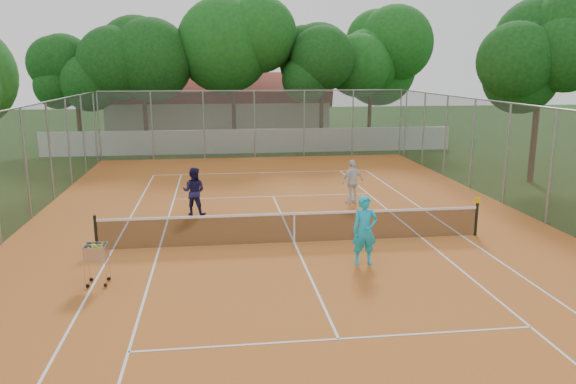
{
  "coord_description": "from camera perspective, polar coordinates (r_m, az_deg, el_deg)",
  "views": [
    {
      "loc": [
        -2.34,
        -16.52,
        5.36
      ],
      "look_at": [
        0.0,
        1.5,
        1.3
      ],
      "focal_mm": 35.0,
      "sensor_mm": 36.0,
      "label": 1
    }
  ],
  "objects": [
    {
      "name": "clubhouse",
      "position": [
        45.64,
        -7.04,
        8.53
      ],
      "size": [
        16.4,
        9.0,
        4.4
      ],
      "primitive_type": "cube",
      "color": "beige",
      "rests_on": "ground"
    },
    {
      "name": "player_far_right",
      "position": [
        22.48,
        6.58,
        1.06
      ],
      "size": [
        1.12,
        0.81,
        1.76
      ],
      "primitive_type": "imported",
      "rotation": [
        0.0,
        0.0,
        3.56
      ],
      "color": "white",
      "rests_on": "court_pad"
    },
    {
      "name": "court_lines",
      "position": [
        17.52,
        0.63,
        -5.14
      ],
      "size": [
        10.98,
        23.78,
        0.01
      ],
      "primitive_type": "cube",
      "color": "white",
      "rests_on": "court_pad"
    },
    {
      "name": "player_near",
      "position": [
        15.55,
        7.8,
        -3.88
      ],
      "size": [
        0.7,
        0.47,
        1.92
      ],
      "primitive_type": "imported",
      "rotation": [
        0.0,
        0.0,
        -0.01
      ],
      "color": "#1AB6E2",
      "rests_on": "court_pad"
    },
    {
      "name": "tropical_trees",
      "position": [
        38.6,
        -4.02,
        12.03
      ],
      "size": [
        29.0,
        19.0,
        10.0
      ],
      "primitive_type": "cube",
      "color": "#0D3510",
      "rests_on": "ground"
    },
    {
      "name": "ground",
      "position": [
        17.53,
        0.63,
        -5.21
      ],
      "size": [
        120.0,
        120.0,
        0.0
      ],
      "primitive_type": "plane",
      "color": "#16330E",
      "rests_on": "ground"
    },
    {
      "name": "tennis_net",
      "position": [
        17.38,
        0.64,
        -3.61
      ],
      "size": [
        11.88,
        0.1,
        0.98
      ],
      "primitive_type": "cube",
      "color": "black",
      "rests_on": "court_pad"
    },
    {
      "name": "boundary_wall",
      "position": [
        35.9,
        -3.62,
        5.19
      ],
      "size": [
        26.0,
        0.3,
        1.5
      ],
      "primitive_type": "cube",
      "color": "white",
      "rests_on": "ground"
    },
    {
      "name": "court_pad",
      "position": [
        17.53,
        0.63,
        -5.18
      ],
      "size": [
        18.0,
        34.0,
        0.02
      ],
      "primitive_type": "cube",
      "color": "#B96323",
      "rests_on": "ground"
    },
    {
      "name": "ball_hopper",
      "position": [
        14.84,
        -18.84,
        -6.84
      ],
      "size": [
        0.67,
        0.67,
        1.15
      ],
      "primitive_type": "cube",
      "rotation": [
        0.0,
        0.0,
        0.24
      ],
      "color": "#B8B8BF",
      "rests_on": "court_pad"
    },
    {
      "name": "perimeter_fence",
      "position": [
        17.02,
        0.65,
        1.21
      ],
      "size": [
        18.0,
        34.0,
        4.0
      ],
      "primitive_type": "cube",
      "color": "slate",
      "rests_on": "ground"
    },
    {
      "name": "player_far_left",
      "position": [
        20.85,
        -9.54,
        0.08
      ],
      "size": [
        1.01,
        0.88,
        1.77
      ],
      "primitive_type": "imported",
      "rotation": [
        0.0,
        0.0,
        2.87
      ],
      "color": "#1A1849",
      "rests_on": "court_pad"
    }
  ]
}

